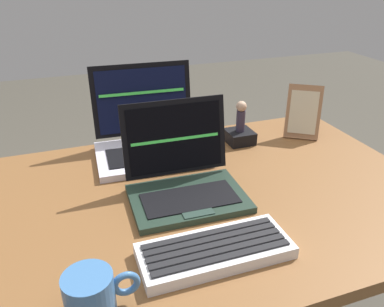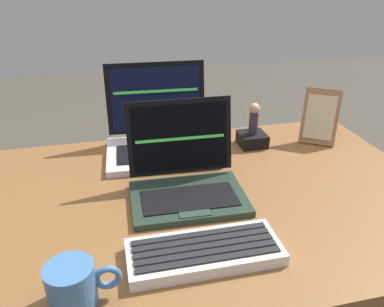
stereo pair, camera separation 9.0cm
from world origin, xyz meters
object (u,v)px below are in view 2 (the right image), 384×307
Objects in this scene: figurine_stand at (252,139)px; coffee_mug at (73,285)px; figurine at (254,117)px; laptop_rear at (160,135)px; photo_frame at (320,117)px; external_keyboard at (204,252)px; laptop_front at (186,178)px.

coffee_mug is (-0.54, -0.54, 0.02)m from figurine_stand.
figurine is (0.00, 0.00, 0.08)m from figurine_stand.
laptop_rear reaches higher than figurine_stand.
photo_frame is 1.72× the size of figurine.
figurine_stand is (0.29, 0.48, 0.01)m from external_keyboard.
figurine is (0.27, 0.24, 0.05)m from laptop_front.
laptop_front is 3.43× the size of figurine_stand.
photo_frame is 1.34× the size of coffee_mug.
external_keyboard is 1.78× the size of photo_frame.
coffee_mug is (-0.75, -0.51, -0.05)m from photo_frame.
figurine_stand is at bearing 45.01° from coffee_mug.
figurine is at bearing 59.05° from external_keyboard.
external_keyboard is 3.71× the size of figurine_stand.
laptop_front is 0.36m from figurine_stand.
laptop_rear reaches higher than external_keyboard.
figurine_stand is at bearing 173.59° from photo_frame.
photo_frame is at bearing -6.41° from figurine_stand.
laptop_rear is 0.51m from external_keyboard.
coffee_mug is at bearing -166.91° from external_keyboard.
coffee_mug is (-0.24, -0.57, -0.01)m from laptop_rear.
laptop_rear reaches higher than figurine.
figurine is at bearing -5.68° from laptop_rear.
coffee_mug is (-0.26, -0.30, -0.01)m from laptop_front.
external_keyboard is (0.01, -0.51, -0.04)m from laptop_rear.
figurine_stand is 0.83× the size of figurine.
photo_frame is 2.08× the size of figurine_stand.
laptop_front is at bearing -138.92° from figurine.
laptop_front reaches higher than figurine.
laptop_front reaches higher than coffee_mug.
figurine is (-0.22, 0.02, 0.01)m from photo_frame.
laptop_rear is 0.62m from coffee_mug.
external_keyboard is at bearing 13.09° from coffee_mug.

